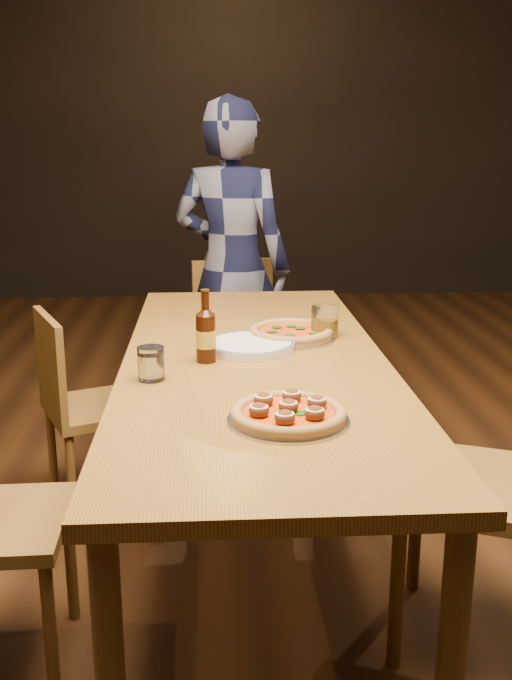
{
  "coord_description": "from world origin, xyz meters",
  "views": [
    {
      "loc": [
        -0.13,
        -2.21,
        1.41
      ],
      "look_at": [
        0.0,
        -0.05,
        0.82
      ],
      "focal_mm": 40.0,
      "sensor_mm": 36.0,
      "label": 1
    }
  ],
  "objects": [
    {
      "name": "water_glass",
      "position": [
        -0.3,
        -0.19,
        0.8
      ],
      "size": [
        0.08,
        0.08,
        0.09
      ],
      "primitive_type": "cylinder",
      "color": "white",
      "rests_on": "table_main"
    },
    {
      "name": "chair_end",
      "position": [
        0.01,
        1.26,
        0.43
      ],
      "size": [
        0.47,
        0.47,
        0.86
      ],
      "primitive_type": null,
      "rotation": [
        0.0,
        0.0,
        0.19
      ],
      "color": "brown",
      "rests_on": "ground"
    },
    {
      "name": "table_main",
      "position": [
        0.0,
        0.0,
        0.68
      ],
      "size": [
        0.8,
        2.0,
        0.75
      ],
      "color": "brown",
      "rests_on": "ground"
    },
    {
      "name": "pizza_meatball",
      "position": [
        0.05,
        -0.53,
        0.77
      ],
      "size": [
        0.29,
        0.29,
        0.05
      ],
      "rotation": [
        0.0,
        0.0,
        0.05
      ],
      "color": "#B7B7BF",
      "rests_on": "table_main"
    },
    {
      "name": "pizza_margherita",
      "position": [
        0.13,
        0.22,
        0.77
      ],
      "size": [
        0.3,
        0.3,
        0.04
      ],
      "rotation": [
        0.0,
        0.0,
        0.38
      ],
      "color": "#B7B7BF",
      "rests_on": "table_main"
    },
    {
      "name": "chair_main_sw",
      "position": [
        -0.56,
        0.54,
        0.41
      ],
      "size": [
        0.5,
        0.5,
        0.81
      ],
      "primitive_type": null,
      "rotation": [
        0.0,
        0.0,
        1.98
      ],
      "color": "brown",
      "rests_on": "ground"
    },
    {
      "name": "diner",
      "position": [
        -0.03,
        1.36,
        0.79
      ],
      "size": [
        0.68,
        0.57,
        1.58
      ],
      "primitive_type": "imported",
      "rotation": [
        0.0,
        0.0,
        2.75
      ],
      "color": "black",
      "rests_on": "ground"
    },
    {
      "name": "plate_stack",
      "position": [
        -0.01,
        0.09,
        0.76
      ],
      "size": [
        0.28,
        0.28,
        0.03
      ],
      "primitive_type": "cylinder",
      "color": "white",
      "rests_on": "table_main"
    },
    {
      "name": "chair_main_e",
      "position": [
        0.61,
        -0.36,
        0.49
      ],
      "size": [
        0.59,
        0.59,
        0.98
      ],
      "primitive_type": null,
      "rotation": [
        0.0,
        0.0,
        -1.96
      ],
      "color": "brown",
      "rests_on": "ground"
    },
    {
      "name": "amber_glass",
      "position": [
        0.25,
        0.23,
        0.81
      ],
      "size": [
        0.09,
        0.09,
        0.11
      ],
      "primitive_type": "cylinder",
      "color": "#AD7B13",
      "rests_on": "table_main"
    },
    {
      "name": "ground",
      "position": [
        0.0,
        0.0,
        0.0
      ],
      "size": [
        9.0,
        9.0,
        0.0
      ],
      "primitive_type": "plane",
      "color": "black"
    },
    {
      "name": "beer_bottle",
      "position": [
        -0.15,
        -0.03,
        0.83
      ],
      "size": [
        0.06,
        0.06,
        0.22
      ],
      "rotation": [
        0.0,
        0.0,
        0.07
      ],
      "color": "black",
      "rests_on": "table_main"
    }
  ]
}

